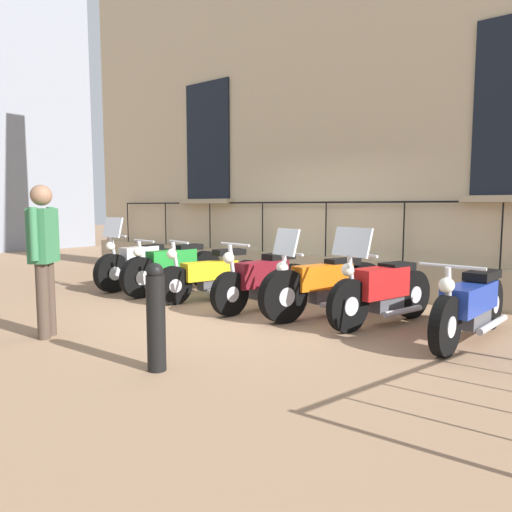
# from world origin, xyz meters

# --- Properties ---
(ground_plane) EXTENTS (60.00, 60.00, 0.00)m
(ground_plane) POSITION_xyz_m (0.00, 0.00, 0.00)
(ground_plane) COLOR #9E7A5B
(building_facade) EXTENTS (0.82, 13.74, 7.47)m
(building_facade) POSITION_xyz_m (-2.60, -0.00, 3.64)
(building_facade) COLOR #C6B28E
(building_facade) RESTS_ON ground_plane
(motorcycle_white) EXTENTS (2.02, 0.56, 1.34)m
(motorcycle_white) POSITION_xyz_m (-0.30, -2.89, 0.44)
(motorcycle_white) COLOR black
(motorcycle_white) RESTS_ON ground_plane
(motorcycle_green) EXTENTS (2.14, 0.58, 0.97)m
(motorcycle_green) POSITION_xyz_m (-0.34, -2.01, 0.43)
(motorcycle_green) COLOR black
(motorcycle_green) RESTS_ON ground_plane
(motorcycle_yellow) EXTENTS (1.98, 0.82, 1.00)m
(motorcycle_yellow) POSITION_xyz_m (-0.28, -1.02, 0.40)
(motorcycle_yellow) COLOR black
(motorcycle_yellow) RESTS_ON ground_plane
(motorcycle_maroon) EXTENTS (1.96, 0.64, 1.02)m
(motorcycle_maroon) POSITION_xyz_m (-0.22, 0.07, 0.43)
(motorcycle_maroon) COLOR black
(motorcycle_maroon) RESTS_ON ground_plane
(motorcycle_orange) EXTENTS (2.09, 0.90, 1.24)m
(motorcycle_orange) POSITION_xyz_m (-0.38, 1.03, 0.43)
(motorcycle_orange) COLOR black
(motorcycle_orange) RESTS_ON ground_plane
(motorcycle_red) EXTENTS (1.90, 0.83, 1.28)m
(motorcycle_red) POSITION_xyz_m (-0.39, 1.86, 0.46)
(motorcycle_red) COLOR black
(motorcycle_red) RESTS_ON ground_plane
(motorcycle_blue) EXTENTS (2.13, 0.68, 0.94)m
(motorcycle_blue) POSITION_xyz_m (-0.31, 2.96, 0.41)
(motorcycle_blue) COLOR black
(motorcycle_blue) RESTS_ON ground_plane
(bollard) EXTENTS (0.18, 0.18, 1.02)m
(bollard) POSITION_xyz_m (2.53, 0.91, 0.51)
(bollard) COLOR black
(bollard) RESTS_ON ground_plane
(pedestrian_standing) EXTENTS (0.44, 0.39, 1.78)m
(pedestrian_standing) POSITION_xyz_m (2.57, -1.00, 1.02)
(pedestrian_standing) COLOR #47382D
(pedestrian_standing) RESTS_ON ground_plane
(distant_building) EXTENTS (4.05, 4.75, 9.22)m
(distant_building) POSITION_xyz_m (-3.22, -14.26, 4.61)
(distant_building) COLOR gray
(distant_building) RESTS_ON ground_plane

